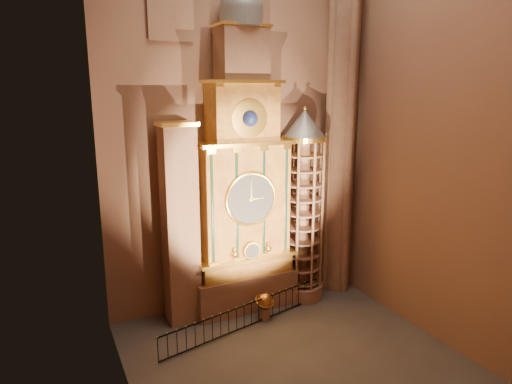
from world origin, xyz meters
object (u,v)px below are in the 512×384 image
portrait_tower (180,224)px  iron_railing (248,315)px  stair_turret (303,208)px  astronomical_clock (243,188)px  celestial_globe (265,304)px

portrait_tower → iron_railing: portrait_tower is taller
stair_turret → astronomical_clock: bearing=175.7°
stair_turret → celestial_globe: (-3.12, -1.56, -4.40)m
astronomical_clock → portrait_tower: bearing=179.7°
astronomical_clock → iron_railing: size_ratio=1.73×
portrait_tower → stair_turret: stair_turret is taller
iron_railing → portrait_tower: bearing=140.0°
portrait_tower → celestial_globe: 6.00m
astronomical_clock → iron_railing: astronomical_clock is taller
iron_railing → celestial_globe: bearing=18.6°
celestial_globe → iron_railing: celestial_globe is taller
astronomical_clock → celestial_globe: bearing=-78.2°
portrait_tower → celestial_globe: (3.78, -1.85, -4.28)m
portrait_tower → celestial_globe: size_ratio=7.05×
stair_turret → iron_railing: stair_turret is taller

